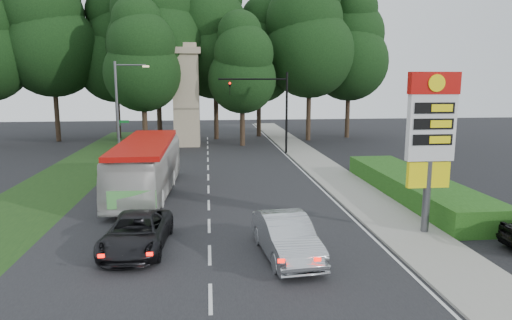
{
  "coord_description": "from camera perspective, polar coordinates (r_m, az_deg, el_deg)",
  "views": [
    {
      "loc": [
        0.0,
        -15.88,
        6.51
      ],
      "look_at": [
        2.62,
        8.57,
        2.2
      ],
      "focal_mm": 32.0,
      "sensor_mm": 36.0,
      "label": 1
    }
  ],
  "objects": [
    {
      "name": "tree_monument_left",
      "position": [
        45.33,
        -14.06,
        12.4
      ],
      "size": [
        7.28,
        7.28,
        14.3
      ],
      "color": "#2D2116",
      "rests_on": "ground"
    },
    {
      "name": "tree_west_near",
      "position": [
        53.93,
        -17.27,
        13.24
      ],
      "size": [
        8.4,
        8.4,
        16.5
      ],
      "color": "#2D2116",
      "rests_on": "ground"
    },
    {
      "name": "sidewalk_right",
      "position": [
        29.85,
        10.59,
        -2.71
      ],
      "size": [
        3.0,
        80.0,
        0.12
      ],
      "primitive_type": "cube",
      "color": "gray",
      "rests_on": "ground"
    },
    {
      "name": "transit_bus",
      "position": [
        26.88,
        -13.5,
        -0.95
      ],
      "size": [
        3.09,
        11.29,
        3.12
      ],
      "primitive_type": "imported",
      "rotation": [
        0.0,
        0.0,
        -0.04
      ],
      "color": "silver",
      "rests_on": "ground"
    },
    {
      "name": "tree_east_mid",
      "position": [
        50.33,
        6.78,
        15.4
      ],
      "size": [
        9.52,
        9.52,
        18.7
      ],
      "color": "#2D2116",
      "rests_on": "ground"
    },
    {
      "name": "gas_station_pylon",
      "position": [
        20.2,
        21.04,
        3.42
      ],
      "size": [
        2.1,
        0.45,
        6.85
      ],
      "color": "#59595E",
      "rests_on": "ground"
    },
    {
      "name": "tree_center_left",
      "position": [
        49.44,
        -12.38,
        16.13
      ],
      "size": [
        10.08,
        10.08,
        19.8
      ],
      "color": "#2D2116",
      "rests_on": "ground"
    },
    {
      "name": "sedan_silver",
      "position": [
        17.18,
        3.79,
        -9.53
      ],
      "size": [
        2.18,
        4.96,
        1.59
      ],
      "primitive_type": "imported",
      "rotation": [
        0.0,
        0.0,
        0.11
      ],
      "color": "#AFB2B7",
      "rests_on": "ground"
    },
    {
      "name": "tree_west_mid",
      "position": [
        53.58,
        -24.3,
        14.64
      ],
      "size": [
        9.8,
        9.8,
        19.25
      ],
      "color": "#2D2116",
      "rests_on": "ground"
    },
    {
      "name": "monument",
      "position": [
        45.94,
        -8.7,
        8.08
      ],
      "size": [
        3.0,
        3.0,
        10.05
      ],
      "color": "tan",
      "rests_on": "ground"
    },
    {
      "name": "suv_charcoal",
      "position": [
        18.51,
        -14.68,
        -8.75
      ],
      "size": [
        2.56,
        5.04,
        1.37
      ],
      "primitive_type": "imported",
      "rotation": [
        0.0,
        0.0,
        -0.06
      ],
      "color": "black",
      "rests_on": "ground"
    },
    {
      "name": "tree_far_east",
      "position": [
        53.47,
        11.65,
        13.87
      ],
      "size": [
        8.68,
        8.68,
        17.05
      ],
      "color": "#2D2116",
      "rests_on": "ground"
    },
    {
      "name": "road_surface",
      "position": [
        28.63,
        -5.97,
        -3.23
      ],
      "size": [
        14.0,
        80.0,
        0.02
      ],
      "primitive_type": "cube",
      "color": "black",
      "rests_on": "ground"
    },
    {
      "name": "tree_east_near",
      "position": [
        53.31,
        0.36,
        13.36
      ],
      "size": [
        8.12,
        8.12,
        15.95
      ],
      "color": "#2D2116",
      "rests_on": "ground"
    },
    {
      "name": "tree_monument_right",
      "position": [
        45.54,
        -1.75,
        11.83
      ],
      "size": [
        6.72,
        6.72,
        13.2
      ],
      "color": "#2D2116",
      "rests_on": "ground"
    },
    {
      "name": "grass_verge_left",
      "position": [
        35.78,
        -21.41,
        -1.22
      ],
      "size": [
        5.0,
        50.0,
        0.02
      ],
      "primitive_type": "cube",
      "color": "#193814",
      "rests_on": "ground"
    },
    {
      "name": "hedge",
      "position": [
        27.15,
        19.14,
        -3.19
      ],
      "size": [
        3.0,
        14.0,
        1.2
      ],
      "primitive_type": "cube",
      "color": "#1B4612",
      "rests_on": "ground"
    },
    {
      "name": "ground",
      "position": [
        17.16,
        -5.8,
        -12.41
      ],
      "size": [
        120.0,
        120.0,
        0.0
      ],
      "primitive_type": "plane",
      "color": "black",
      "rests_on": "ground"
    },
    {
      "name": "traffic_signal_mast",
      "position": [
        40.32,
        2.0,
        7.33
      ],
      "size": [
        6.1,
        0.35,
        7.2
      ],
      "color": "black",
      "rests_on": "ground"
    },
    {
      "name": "streetlight_signs",
      "position": [
        38.58,
        -16.66,
        6.46
      ],
      "size": [
        2.75,
        0.98,
        8.0
      ],
      "color": "#59595E",
      "rests_on": "ground"
    },
    {
      "name": "tree_center_right",
      "position": [
        51.09,
        -5.15,
        14.97
      ],
      "size": [
        9.24,
        9.24,
        18.15
      ],
      "color": "#2D2116",
      "rests_on": "ground"
    }
  ]
}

